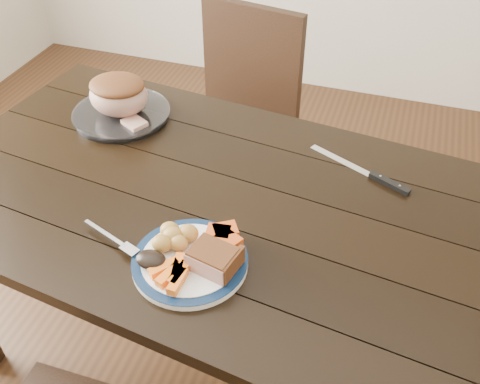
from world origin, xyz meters
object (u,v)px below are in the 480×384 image
(dinner_plate, at_px, (190,262))
(roast_joint, at_px, (119,96))
(serving_platter, at_px, (122,115))
(pork_slice, at_px, (213,259))
(chair_far, at_px, (238,115))
(dining_table, at_px, (215,221))
(fork, at_px, (114,240))
(carving_knife, at_px, (377,177))

(dinner_plate, relative_size, roast_joint, 1.44)
(dinner_plate, relative_size, serving_platter, 0.89)
(dinner_plate, distance_m, pork_slice, 0.07)
(chair_far, xyz_separation_m, pork_slice, (0.27, -0.98, 0.27))
(dining_table, distance_m, serving_platter, 0.50)
(dining_table, xyz_separation_m, roast_joint, (-0.41, 0.27, 0.17))
(fork, relative_size, roast_joint, 0.93)
(carving_knife, bearing_deg, fork, -116.21)
(chair_far, distance_m, fork, 1.01)
(chair_far, height_order, carving_knife, chair_far)
(fork, bearing_deg, roast_joint, 136.16)
(serving_platter, xyz_separation_m, roast_joint, (0.00, 0.00, 0.07))
(dining_table, distance_m, chair_far, 0.77)
(pork_slice, height_order, fork, pork_slice)
(pork_slice, xyz_separation_m, carving_knife, (0.31, 0.45, -0.04))
(dinner_plate, xyz_separation_m, serving_platter, (-0.45, 0.51, 0.00))
(chair_far, relative_size, serving_platter, 3.11)
(roast_joint, bearing_deg, chair_far, 63.64)
(roast_joint, distance_m, carving_knife, 0.82)
(pork_slice, height_order, carving_knife, pork_slice)
(dining_table, bearing_deg, chair_far, 103.69)
(dining_table, relative_size, serving_platter, 5.67)
(dinner_plate, xyz_separation_m, pork_slice, (0.06, -0.00, 0.03))
(chair_far, bearing_deg, carving_knife, 148.25)
(dining_table, distance_m, roast_joint, 0.52)
(chair_far, height_order, pork_slice, chair_far)
(serving_platter, distance_m, carving_knife, 0.81)
(roast_joint, bearing_deg, dining_table, -32.94)
(chair_far, bearing_deg, fork, 101.88)
(serving_platter, relative_size, pork_slice, 2.95)
(pork_slice, height_order, roast_joint, roast_joint)
(dining_table, height_order, carving_knife, carving_knife)
(pork_slice, relative_size, carving_knife, 0.34)
(dinner_plate, height_order, serving_platter, serving_platter)
(chair_far, bearing_deg, serving_platter, 74.34)
(dining_table, bearing_deg, roast_joint, 147.06)
(fork, bearing_deg, carving_knife, 58.75)
(chair_far, height_order, dinner_plate, chair_far)
(roast_joint, relative_size, carving_knife, 0.62)
(serving_platter, height_order, roast_joint, roast_joint)
(dining_table, distance_m, carving_knife, 0.46)
(fork, distance_m, roast_joint, 0.57)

